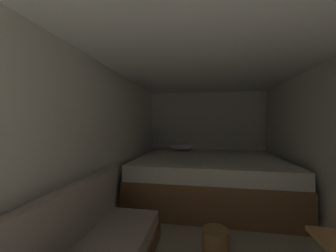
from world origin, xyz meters
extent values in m
plane|color=#A39984|center=(0.00, 1.61, 0.00)|extent=(6.77, 6.77, 0.00)
cube|color=silver|center=(0.00, 4.02, 1.00)|extent=(2.62, 0.05, 2.00)
cube|color=silver|center=(-1.28, 1.61, 1.00)|extent=(0.05, 4.77, 2.00)
cube|color=white|center=(0.00, 1.61, 2.03)|extent=(2.62, 4.77, 0.05)
cube|color=brown|center=(0.00, 2.98, 0.25)|extent=(2.40, 1.94, 0.51)
cube|color=white|center=(0.00, 2.98, 0.62)|extent=(2.36, 1.90, 0.22)
ellipsoid|color=white|center=(-0.54, 3.73, 0.80)|extent=(0.50, 0.32, 0.14)
cube|color=#A8998E|center=(-1.18, 0.73, 0.54)|extent=(0.12, 1.89, 0.46)
cylinder|color=olive|center=(0.03, 1.53, 0.12)|extent=(0.26, 0.26, 0.24)
camera|label=1|loc=(-0.10, -0.46, 1.30)|focal=20.83mm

